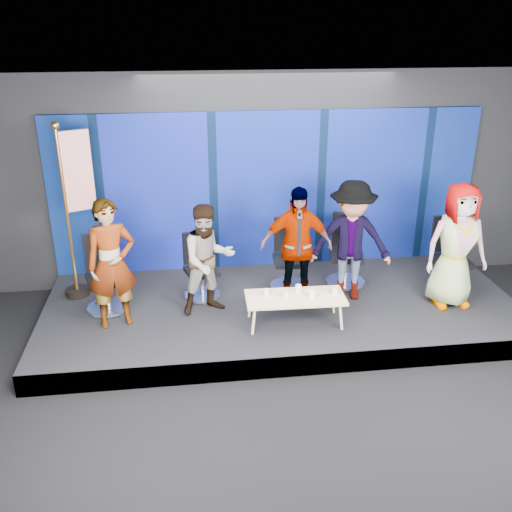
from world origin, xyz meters
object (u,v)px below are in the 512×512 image
Objects in this scene: chair_b at (201,276)px; mug_b at (286,295)px; chair_c at (289,266)px; mug_e at (335,291)px; panelist_e at (456,245)px; mug_a at (266,292)px; panelist_d at (351,241)px; chair_d at (346,261)px; mug_c at (298,288)px; mug_d at (312,294)px; panelist_c at (296,246)px; coffee_table at (295,298)px; panelist_a at (112,264)px; chair_e at (448,266)px; flag_stand at (76,207)px; chair_a at (106,285)px; panelist_b at (208,260)px.

mug_b is at bearing -59.20° from chair_b.
chair_b is at bearing -170.46° from chair_c.
mug_b is 0.93× the size of mug_e.
panelist_e is 2.83m from mug_a.
panelist_d is at bearing 59.98° from mug_e.
chair_d reaches higher than mug_c.
chair_b is 1.83m from mug_d.
chair_b is at bearing 168.85° from panelist_c.
mug_d reaches higher than coffee_table.
mug_d is (2.67, -0.39, -0.43)m from panelist_a.
mug_c reaches higher than mug_b.
chair_e is at bearing 19.77° from mug_d.
panelist_e is (2.26, -0.85, 0.56)m from chair_c.
flag_stand is at bearing 154.03° from chair_b.
coffee_table is at bearing -92.51° from chair_c.
mug_d is at bearing -48.19° from flag_stand.
chair_c is (2.76, 0.36, -0.00)m from chair_a.
chair_b is 1.60m from mug_c.
chair_e reaches higher than mug_b.
chair_a is 0.62× the size of panelist_c.
panelist_e is (-0.17, -0.48, 0.55)m from chair_e.
mug_c is 0.50m from mug_e.
mug_b is at bearing -172.31° from panelist_e.
panelist_a is 1.63× the size of chair_c.
mug_e is at bearing -15.44° from mug_c.
mug_d is (0.09, -0.71, -0.42)m from panelist_c.
coffee_table is at bearing -11.54° from mug_a.
coffee_table is 0.17m from mug_c.
chair_a is 2.75m from coffee_table.
chair_a is at bearing 166.01° from mug_e.
mug_e is at bearing 11.09° from mug_d.
chair_d is at bearing -1.55° from panelist_a.
chair_d is at bearing 67.31° from mug_e.
panelist_b is 18.68× the size of mug_b.
mug_d is (0.15, -0.20, 0.00)m from mug_c.
panelist_e is 2.25m from mug_d.
panelist_c is 1.58× the size of chair_d.
mug_c is 0.97× the size of mug_d.
mug_a is (-0.52, -1.07, 0.10)m from chair_c.
chair_e is at bearing -4.84° from chair_c.
chair_b reaches higher than mug_d.
panelist_a is at bearing -154.05° from chair_d.
chair_c is at bearing 64.22° from mug_a.
mug_a is at bearing -46.43° from panelist_b.
panelist_b is 15.58× the size of mug_d.
chair_a is at bearing 166.27° from mug_c.
mug_a is at bearing -128.28° from panelist_c.
chair_b is 9.62× the size of mug_d.
mug_b is (-2.53, -0.33, -0.46)m from panelist_e.
flag_stand reaches higher than coffee_table.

